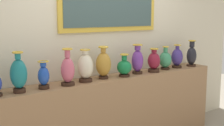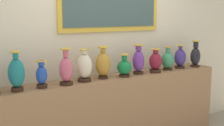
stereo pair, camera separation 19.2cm
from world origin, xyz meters
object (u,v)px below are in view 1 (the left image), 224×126
at_px(vase_indigo, 177,57).
at_px(vase_emerald, 124,67).
at_px(vase_teal, 19,74).
at_px(vase_ivory, 85,67).
at_px(vase_jade, 165,60).
at_px(vase_onyx, 192,55).
at_px(vase_sapphire, 44,76).
at_px(vase_burgundy, 154,61).
at_px(vase_ochre, 103,64).
at_px(vase_rose, 68,70).
at_px(vase_violet, 137,60).

bearing_deg(vase_indigo, vase_emerald, -177.46).
relative_size(vase_teal, vase_indigo, 1.21).
bearing_deg(vase_ivory, vase_jade, 0.40).
distance_m(vase_ivory, vase_onyx, 1.87).
relative_size(vase_sapphire, vase_indigo, 0.87).
xyz_separation_m(vase_teal, vase_burgundy, (1.87, -0.01, -0.04)).
distance_m(vase_ivory, vase_ochre, 0.27).
relative_size(vase_ivory, vase_emerald, 1.31).
relative_size(vase_ochre, vase_burgundy, 1.22).
distance_m(vase_teal, vase_ochre, 1.07).
relative_size(vase_teal, vase_onyx, 1.05).
bearing_deg(vase_rose, vase_teal, 178.87).
bearing_deg(vase_rose, vase_emerald, 0.03).
xyz_separation_m(vase_teal, vase_ochre, (1.07, 0.04, -0.01)).
distance_m(vase_teal, vase_emerald, 1.35).
bearing_deg(vase_burgundy, vase_ochre, 175.80).
xyz_separation_m(vase_ivory, vase_burgundy, (1.07, -0.04, -0.03)).
bearing_deg(vase_teal, vase_sapphire, -0.19).
bearing_deg(vase_indigo, vase_burgundy, -174.59).
distance_m(vase_sapphire, vase_rose, 0.29).
relative_size(vase_burgundy, vase_onyx, 0.83).
height_order(vase_teal, vase_rose, vase_teal).
xyz_separation_m(vase_rose, vase_emerald, (0.81, 0.00, -0.05)).
bearing_deg(vase_violet, vase_jade, 0.52).
bearing_deg(vase_violet, vase_indigo, 0.41).
distance_m(vase_indigo, vase_onyx, 0.28).
distance_m(vase_teal, vase_ivory, 0.80).
bearing_deg(vase_teal, vase_ivory, 1.85).
relative_size(vase_emerald, vase_onyx, 0.74).
xyz_separation_m(vase_sapphire, vase_indigo, (2.13, 0.04, 0.02)).
relative_size(vase_ivory, vase_violet, 0.97).
bearing_deg(vase_emerald, vase_ochre, 168.96).
xyz_separation_m(vase_ochre, vase_onyx, (1.60, -0.05, -0.01)).
bearing_deg(vase_indigo, vase_onyx, -9.12).
height_order(vase_rose, vase_onyx, vase_rose).
height_order(vase_teal, vase_indigo, vase_teal).
distance_m(vase_ochre, vase_violet, 0.54).
bearing_deg(vase_ivory, vase_indigo, 0.36).
bearing_deg(vase_emerald, vase_onyx, 0.09).
bearing_deg(vase_rose, vase_ivory, 8.27).
xyz_separation_m(vase_sapphire, vase_burgundy, (1.61, -0.01, 0.01)).
relative_size(vase_emerald, vase_violet, 0.74).
relative_size(vase_emerald, vase_burgundy, 0.89).
height_order(vase_sapphire, vase_rose, vase_rose).
bearing_deg(vase_sapphire, vase_indigo, 0.99).
bearing_deg(vase_teal, vase_onyx, -0.18).
bearing_deg(vase_teal, vase_emerald, -0.44).
bearing_deg(vase_ivory, vase_onyx, -1.04).
relative_size(vase_teal, vase_violet, 1.06).
xyz_separation_m(vase_violet, vase_jade, (0.54, 0.00, -0.04)).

